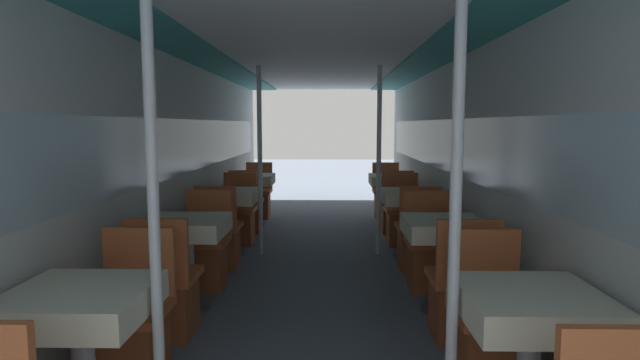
% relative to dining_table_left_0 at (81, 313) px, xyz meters
% --- Properties ---
extents(wall_left, '(0.05, 9.90, 2.15)m').
position_rel_dining_table_left_0_xyz_m(wall_left, '(-0.39, 2.76, 0.47)').
color(wall_left, silver).
rests_on(wall_left, ground_plane).
extents(wall_right, '(0.05, 9.90, 2.15)m').
position_rel_dining_table_left_0_xyz_m(wall_right, '(2.45, 2.76, 0.47)').
color(wall_right, silver).
rests_on(wall_right, ground_plane).
extents(ceiling_panel, '(2.84, 9.90, 0.07)m').
position_rel_dining_table_left_0_xyz_m(ceiling_panel, '(1.03, 2.76, 1.56)').
color(ceiling_panel, silver).
rests_on(ceiling_panel, wall_left).
extents(dining_table_left_0, '(0.62, 0.62, 0.75)m').
position_rel_dining_table_left_0_xyz_m(dining_table_left_0, '(0.00, 0.00, 0.00)').
color(dining_table_left_0, '#4C4C51').
rests_on(dining_table_left_0, ground_plane).
extents(chair_left_far_0, '(0.43, 0.43, 0.88)m').
position_rel_dining_table_left_0_xyz_m(chair_left_far_0, '(0.00, 0.54, -0.35)').
color(chair_left_far_0, brown).
rests_on(chair_left_far_0, ground_plane).
extents(support_pole_left_0, '(0.05, 0.05, 2.15)m').
position_rel_dining_table_left_0_xyz_m(support_pole_left_0, '(0.36, -0.00, 0.44)').
color(support_pole_left_0, silver).
rests_on(support_pole_left_0, ground_plane).
extents(dining_table_left_1, '(0.62, 0.62, 0.75)m').
position_rel_dining_table_left_0_xyz_m(dining_table_left_1, '(0.00, 1.72, 0.00)').
color(dining_table_left_1, '#4C4C51').
rests_on(dining_table_left_1, ground_plane).
extents(chair_left_near_1, '(0.43, 0.43, 0.88)m').
position_rel_dining_table_left_0_xyz_m(chair_left_near_1, '(0.00, 1.18, -0.35)').
color(chair_left_near_1, brown).
rests_on(chair_left_near_1, ground_plane).
extents(chair_left_far_1, '(0.43, 0.43, 0.88)m').
position_rel_dining_table_left_0_xyz_m(chair_left_far_1, '(0.00, 2.27, -0.35)').
color(chair_left_far_1, brown).
rests_on(chair_left_far_1, ground_plane).
extents(dining_table_left_2, '(0.62, 0.62, 0.75)m').
position_rel_dining_table_left_0_xyz_m(dining_table_left_2, '(0.00, 3.45, 0.00)').
color(dining_table_left_2, '#4C4C51').
rests_on(dining_table_left_2, ground_plane).
extents(chair_left_near_2, '(0.43, 0.43, 0.88)m').
position_rel_dining_table_left_0_xyz_m(chair_left_near_2, '(0.00, 2.90, -0.35)').
color(chair_left_near_2, brown).
rests_on(chair_left_near_2, ground_plane).
extents(chair_left_far_2, '(0.43, 0.43, 0.88)m').
position_rel_dining_table_left_0_xyz_m(chair_left_far_2, '(0.00, 3.99, -0.35)').
color(chair_left_far_2, brown).
rests_on(chair_left_far_2, ground_plane).
extents(support_pole_left_2, '(0.05, 0.05, 2.15)m').
position_rel_dining_table_left_0_xyz_m(support_pole_left_2, '(0.36, 3.45, 0.44)').
color(support_pole_left_2, silver).
rests_on(support_pole_left_2, ground_plane).
extents(dining_table_left_3, '(0.62, 0.62, 0.75)m').
position_rel_dining_table_left_0_xyz_m(dining_table_left_3, '(0.00, 5.17, 0.00)').
color(dining_table_left_3, '#4C4C51').
rests_on(dining_table_left_3, ground_plane).
extents(chair_left_near_3, '(0.43, 0.43, 0.88)m').
position_rel_dining_table_left_0_xyz_m(chair_left_near_3, '(0.00, 4.63, -0.35)').
color(chair_left_near_3, brown).
rests_on(chair_left_near_3, ground_plane).
extents(chair_left_far_3, '(0.43, 0.43, 0.88)m').
position_rel_dining_table_left_0_xyz_m(chair_left_far_3, '(0.00, 5.71, -0.35)').
color(chair_left_far_3, brown).
rests_on(chair_left_far_3, ground_plane).
extents(dining_table_right_0, '(0.62, 0.62, 0.75)m').
position_rel_dining_table_left_0_xyz_m(dining_table_right_0, '(2.06, 0.00, 0.00)').
color(dining_table_right_0, '#4C4C51').
rests_on(dining_table_right_0, ground_plane).
extents(chair_right_far_0, '(0.43, 0.43, 0.88)m').
position_rel_dining_table_left_0_xyz_m(chair_right_far_0, '(2.06, 0.54, -0.35)').
color(chair_right_far_0, brown).
rests_on(chair_right_far_0, ground_plane).
extents(support_pole_right_0, '(0.05, 0.05, 2.15)m').
position_rel_dining_table_left_0_xyz_m(support_pole_right_0, '(1.70, -0.00, 0.44)').
color(support_pole_right_0, silver).
rests_on(support_pole_right_0, ground_plane).
extents(dining_table_right_1, '(0.62, 0.62, 0.75)m').
position_rel_dining_table_left_0_xyz_m(dining_table_right_1, '(2.06, 1.72, 0.00)').
color(dining_table_right_1, '#4C4C51').
rests_on(dining_table_right_1, ground_plane).
extents(chair_right_near_1, '(0.43, 0.43, 0.88)m').
position_rel_dining_table_left_0_xyz_m(chair_right_near_1, '(2.06, 1.18, -0.35)').
color(chair_right_near_1, brown).
rests_on(chair_right_near_1, ground_plane).
extents(chair_right_far_1, '(0.43, 0.43, 0.88)m').
position_rel_dining_table_left_0_xyz_m(chair_right_far_1, '(2.06, 2.27, -0.35)').
color(chair_right_far_1, brown).
rests_on(chair_right_far_1, ground_plane).
extents(dining_table_right_2, '(0.62, 0.62, 0.75)m').
position_rel_dining_table_left_0_xyz_m(dining_table_right_2, '(2.06, 3.45, 0.00)').
color(dining_table_right_2, '#4C4C51').
rests_on(dining_table_right_2, ground_plane).
extents(chair_right_near_2, '(0.43, 0.43, 0.88)m').
position_rel_dining_table_left_0_xyz_m(chair_right_near_2, '(2.06, 2.90, -0.35)').
color(chair_right_near_2, brown).
rests_on(chair_right_near_2, ground_plane).
extents(chair_right_far_2, '(0.43, 0.43, 0.88)m').
position_rel_dining_table_left_0_xyz_m(chair_right_far_2, '(2.06, 3.99, -0.35)').
color(chair_right_far_2, brown).
rests_on(chair_right_far_2, ground_plane).
extents(support_pole_right_2, '(0.05, 0.05, 2.15)m').
position_rel_dining_table_left_0_xyz_m(support_pole_right_2, '(1.70, 3.45, 0.44)').
color(support_pole_right_2, silver).
rests_on(support_pole_right_2, ground_plane).
extents(dining_table_right_3, '(0.62, 0.62, 0.75)m').
position_rel_dining_table_left_0_xyz_m(dining_table_right_3, '(2.06, 5.17, 0.00)').
color(dining_table_right_3, '#4C4C51').
rests_on(dining_table_right_3, ground_plane).
extents(chair_right_near_3, '(0.43, 0.43, 0.88)m').
position_rel_dining_table_left_0_xyz_m(chair_right_near_3, '(2.06, 4.63, -0.35)').
color(chair_right_near_3, brown).
rests_on(chair_right_near_3, ground_plane).
extents(chair_right_far_3, '(0.43, 0.43, 0.88)m').
position_rel_dining_table_left_0_xyz_m(chair_right_far_3, '(2.06, 5.71, -0.35)').
color(chair_right_far_3, brown).
rests_on(chair_right_far_3, ground_plane).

